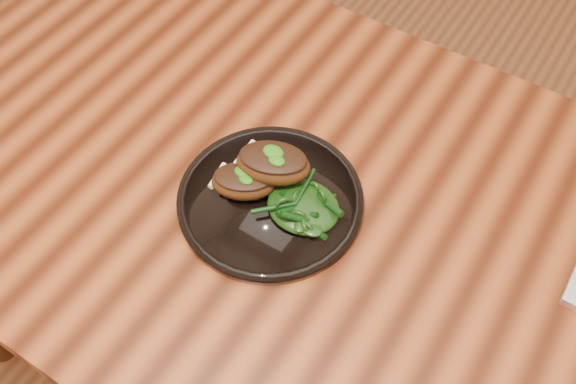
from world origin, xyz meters
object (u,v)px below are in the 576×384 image
object	(u,v)px
plate	(270,200)
greens_heap	(303,204)
desk	(358,254)
lamb_chop_front	(243,181)

from	to	relation	value
plate	greens_heap	xyz separation A→B (m)	(0.05, 0.00, 0.02)
greens_heap	desk	bearing A→B (deg)	23.68
desk	lamb_chop_front	size ratio (longest dim) A/B	14.61
desk	greens_heap	bearing A→B (deg)	-156.32
desk	lamb_chop_front	world-z (taller)	lamb_chop_front
greens_heap	lamb_chop_front	bearing A→B (deg)	-171.03
lamb_chop_front	greens_heap	bearing A→B (deg)	8.97
plate	greens_heap	world-z (taller)	greens_heap
greens_heap	plate	bearing A→B (deg)	-174.81
lamb_chop_front	greens_heap	world-z (taller)	lamb_chop_front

